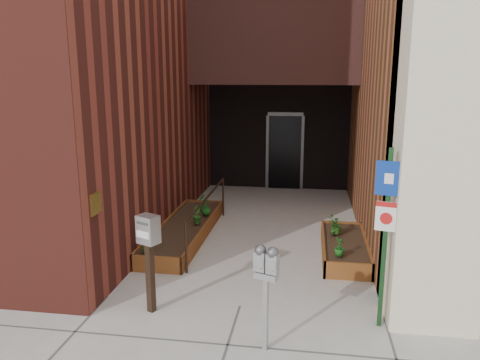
% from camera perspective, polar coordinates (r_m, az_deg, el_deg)
% --- Properties ---
extents(ground, '(80.00, 80.00, 0.00)m').
position_cam_1_polar(ground, '(6.93, -0.03, -15.12)').
color(ground, '#9E9991').
rests_on(ground, ground).
extents(architecture, '(20.00, 14.60, 10.00)m').
position_cam_1_polar(architecture, '(13.12, 3.99, 20.35)').
color(architecture, maroon).
rests_on(architecture, ground).
extents(planter_left, '(0.90, 3.60, 0.30)m').
position_cam_1_polar(planter_left, '(9.62, -6.78, -6.19)').
color(planter_left, brown).
rests_on(planter_left, ground).
extents(planter_right, '(0.80, 2.20, 0.30)m').
position_cam_1_polar(planter_right, '(8.85, 12.59, -8.13)').
color(planter_right, brown).
rests_on(planter_right, ground).
extents(handrail, '(0.04, 3.34, 0.90)m').
position_cam_1_polar(handrail, '(9.27, -3.97, -2.89)').
color(handrail, black).
rests_on(handrail, ground).
extents(parking_meter, '(0.31, 0.20, 1.33)m').
position_cam_1_polar(parking_meter, '(5.53, 3.22, -10.92)').
color(parking_meter, '#9E9EA0').
rests_on(parking_meter, ground).
extents(sign_post, '(0.32, 0.12, 2.38)m').
position_cam_1_polar(sign_post, '(6.15, 17.40, -4.69)').
color(sign_post, '#123215').
rests_on(sign_post, ground).
extents(payment_dropbox, '(0.34, 0.30, 1.40)m').
position_cam_1_polar(payment_dropbox, '(6.51, -11.06, -7.56)').
color(payment_dropbox, black).
rests_on(payment_dropbox, ground).
extents(shrub_left_a, '(0.37, 0.37, 0.33)m').
position_cam_1_polar(shrub_left_a, '(8.13, -11.18, -7.48)').
color(shrub_left_a, '#1C6220').
rests_on(shrub_left_a, planter_left).
extents(shrub_left_b, '(0.27, 0.27, 0.35)m').
position_cam_1_polar(shrub_left_b, '(9.48, -5.33, -4.26)').
color(shrub_left_b, '#235F1B').
rests_on(shrub_left_b, planter_left).
extents(shrub_left_c, '(0.26, 0.26, 0.35)m').
position_cam_1_polar(shrub_left_c, '(10.04, -4.20, -3.26)').
color(shrub_left_c, '#1B611E').
rests_on(shrub_left_c, planter_left).
extents(shrub_left_d, '(0.25, 0.25, 0.37)m').
position_cam_1_polar(shrub_left_d, '(10.39, -4.62, -2.68)').
color(shrub_left_d, '#164F1A').
rests_on(shrub_left_d, planter_left).
extents(shrub_right_a, '(0.20, 0.20, 0.31)m').
position_cam_1_polar(shrub_right_a, '(7.99, 12.03, -7.97)').
color(shrub_right_a, '#1A5418').
rests_on(shrub_right_a, planter_right).
extents(shrub_right_b, '(0.22, 0.22, 0.31)m').
position_cam_1_polar(shrub_right_b, '(8.96, 11.33, -5.61)').
color(shrub_right_b, '#244F16').
rests_on(shrub_right_b, planter_right).
extents(shrub_right_c, '(0.44, 0.44, 0.35)m').
position_cam_1_polar(shrub_right_c, '(9.02, 11.64, -5.40)').
color(shrub_right_c, '#275618').
rests_on(shrub_right_c, planter_right).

